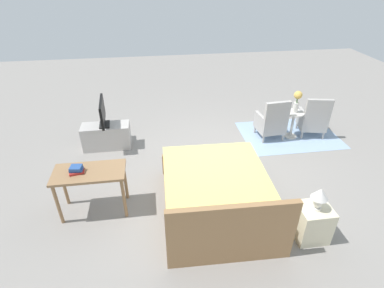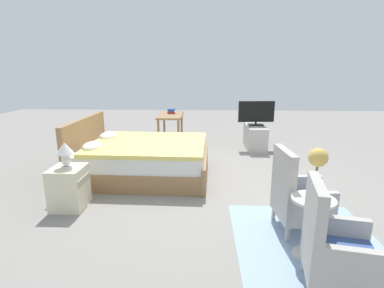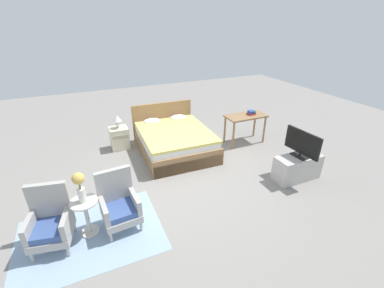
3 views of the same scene
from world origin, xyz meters
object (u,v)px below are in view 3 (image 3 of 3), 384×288
Objects in this scene: book_stack at (251,113)px; side_table at (86,213)px; bed at (174,140)px; armchair_by_window_right at (119,205)px; flower_vase at (79,185)px; vanity_desk at (245,119)px; tv_stand at (297,167)px; nightstand at (120,138)px; tv_flatscreen at (302,144)px; armchair_by_window_left at (51,223)px; table_lamp at (117,120)px.

side_table is at bearing -157.15° from book_stack.
bed is 2.29× the size of armchair_by_window_right.
vanity_desk is at bearing 23.68° from flower_vase.
armchair_by_window_right is 0.96× the size of tv_stand.
tv_flatscreen reaches higher than nightstand.
flower_vase is at bearing -90.00° from side_table.
table_lamp is (1.41, 2.75, 0.37)m from armchair_by_window_left.
flower_vase is 1.45× the size of table_lamp.
tv_flatscreen is at bearing -2.01° from armchair_by_window_right.
armchair_by_window_right is 3.51m from tv_stand.
armchair_by_window_right is (-1.64, -2.04, 0.08)m from bed.
table_lamp is at bearing 162.97° from book_stack.
armchair_by_window_right is at bearing 177.98° from tv_stand.
table_lamp is 0.32× the size of vanity_desk.
armchair_by_window_left reaches higher than table_lamp.
table_lamp is 0.34× the size of tv_stand.
armchair_by_window_left is 1.93× the size of flower_vase.
bed is at bearing 130.65° from tv_stand.
nightstand is 0.56× the size of tv_stand.
side_table is 0.52m from flower_vase.
tv_stand is 1.97m from book_stack.
book_stack reaches higher than vanity_desk.
flower_vase is at bearing -108.87° from table_lamp.
armchair_by_window_right is (0.95, 0.00, 0.00)m from armchair_by_window_left.
flower_vase reaches higher than nightstand.
side_table is at bearing 178.43° from armchair_by_window_right.
table_lamp is 3.21m from vanity_desk.
armchair_by_window_right is at bearing -99.41° from nightstand.
flower_vase reaches higher than armchair_by_window_right.
armchair_by_window_right reaches higher than tv_stand.
book_stack reaches higher than tv_stand.
flower_vase is 0.61× the size of tv_flatscreen.
book_stack reaches higher than nightstand.
table_lamp is 1.43× the size of book_stack.
nightstand is at bearing 162.12° from vanity_desk.
flower_vase is (0.47, 0.01, 0.51)m from armchair_by_window_left.
armchair_by_window_left reaches higher than vanity_desk.
armchair_by_window_right reaches higher than book_stack.
armchair_by_window_left is at bearing -178.30° from flower_vase.
nightstand is at bearing 71.12° from flower_vase.
side_table reaches higher than nightstand.
bed is 2.90m from tv_flatscreen.
vanity_desk is at bearing -8.62° from bed.
side_table is 4.36m from vanity_desk.
armchair_by_window_left is 4.48m from tv_flatscreen.
armchair_by_window_right is at bearing -128.79° from bed.
side_table is at bearing 1.70° from armchair_by_window_left.
side_table is 2.58× the size of book_stack.
armchair_by_window_left is 2.79× the size of table_lamp.
bed is at bearing 43.74° from flower_vase.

